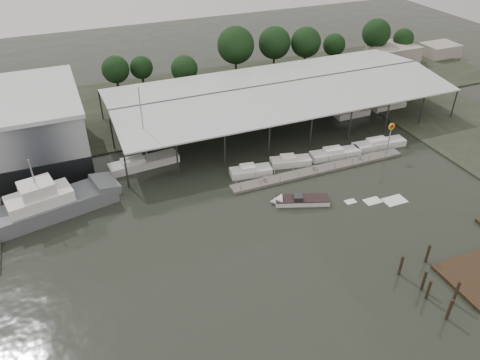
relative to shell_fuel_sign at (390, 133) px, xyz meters
name	(u,v)px	position (x,y,z in m)	size (l,w,h in m)	color
ground	(254,236)	(-27.00, -9.99, -3.93)	(200.00, 200.00, 0.00)	black
land_strip_far	(165,104)	(-27.00, 32.01, -3.83)	(140.00, 30.00, 0.30)	#363C2D
land_strip_east	(474,134)	(18.00, 0.01, -3.83)	(20.00, 60.00, 0.30)	#363C2D
covered_boat_shed	(279,87)	(-10.00, 18.01, 2.20)	(58.24, 24.00, 6.96)	silver
floating_dock	(320,170)	(-12.00, 0.01, -3.72)	(28.00, 2.00, 1.40)	#5F5B53
shell_fuel_sign	(390,133)	(0.00, 0.00, 0.00)	(1.10, 0.18, 5.55)	gray
distant_commercial_buildings	(408,52)	(32.03, 34.70, -2.08)	(22.00, 8.00, 4.00)	#9E958B
grey_trawler	(51,204)	(-49.27, 4.12, -2.35)	(17.78, 8.03, 8.84)	#565A5F
white_sailboat	(143,163)	(-35.88, 11.18, -3.28)	(10.60, 3.46, 12.76)	silver
speedboat_underway	(297,201)	(-18.93, -5.90, -3.53)	(18.17, 7.98, 2.00)	silver
moored_cruiser_0	(250,171)	(-21.92, 2.97, -3.31)	(6.28, 3.05, 1.70)	silver
moored_cruiser_1	(290,161)	(-15.24, 3.23, -3.31)	(6.41, 3.48, 1.70)	silver
moored_cruiser_2	(335,153)	(-7.76, 2.63, -3.31)	(8.15, 3.01, 1.70)	silver
moored_cruiser_3	(379,144)	(0.34, 2.56, -3.31)	(8.98, 2.84, 1.70)	silver
mooring_pilings	(430,284)	(-13.55, -25.09, -2.89)	(4.41, 7.61, 3.59)	#2E2217
horizon_tree_line	(274,47)	(-1.31, 37.98, 2.36)	(70.69, 10.52, 11.37)	black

